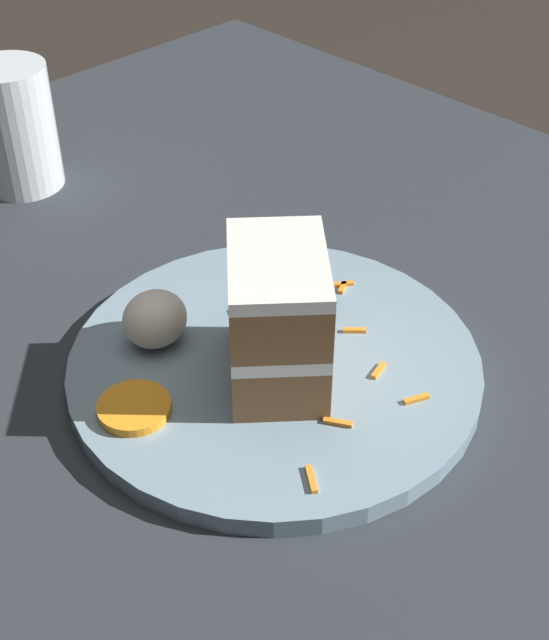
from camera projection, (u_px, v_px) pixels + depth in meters
ground_plane at (295, 408)px, 0.68m from camera, size 6.00×6.00×0.00m
dining_table at (295, 389)px, 0.67m from camera, size 0.93×1.14×0.04m
plate at (275, 365)px, 0.65m from camera, size 0.30×0.30×0.02m
cake_slice at (278, 318)px, 0.60m from camera, size 0.11×0.12×0.10m
cream_dollop at (155, 319)px, 0.65m from camera, size 0.05×0.04×0.04m
orange_garnish at (134, 408)px, 0.60m from camera, size 0.05×0.05×0.01m
carrot_shreds_scatter at (342, 361)px, 0.64m from camera, size 0.18×0.17×0.00m
drinking_glass at (16, 135)px, 0.84m from camera, size 0.08×0.08×0.12m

